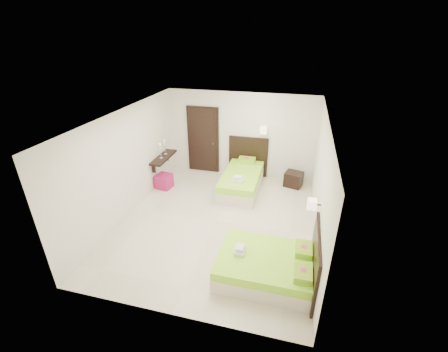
% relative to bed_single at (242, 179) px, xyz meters
% --- Properties ---
extents(floor, '(5.50, 5.50, 0.00)m').
position_rel_bed_single_xyz_m(floor, '(-0.26, -1.81, -0.30)').
color(floor, beige).
rests_on(floor, ground).
extents(bed_single, '(1.22, 2.03, 1.68)m').
position_rel_bed_single_xyz_m(bed_single, '(0.00, 0.00, 0.00)').
color(bed_single, beige).
rests_on(bed_single, ground).
extents(bed_double, '(1.78, 1.51, 1.46)m').
position_rel_bed_single_xyz_m(bed_double, '(1.18, -3.32, -0.04)').
color(bed_double, beige).
rests_on(bed_double, ground).
extents(nightstand, '(0.58, 0.54, 0.43)m').
position_rel_bed_single_xyz_m(nightstand, '(1.45, 0.52, -0.09)').
color(nightstand, black).
rests_on(nightstand, ground).
extents(ottoman, '(0.47, 0.47, 0.41)m').
position_rel_bed_single_xyz_m(ottoman, '(-2.22, -0.54, -0.10)').
color(ottoman, '#92134C').
rests_on(ottoman, ground).
extents(door, '(1.02, 0.15, 2.14)m').
position_rel_bed_single_xyz_m(door, '(-1.46, 0.88, 0.75)').
color(door, black).
rests_on(door, ground).
extents(console_shelf, '(0.35, 1.20, 0.78)m').
position_rel_bed_single_xyz_m(console_shelf, '(-2.34, -0.21, 0.51)').
color(console_shelf, black).
rests_on(console_shelf, ground).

